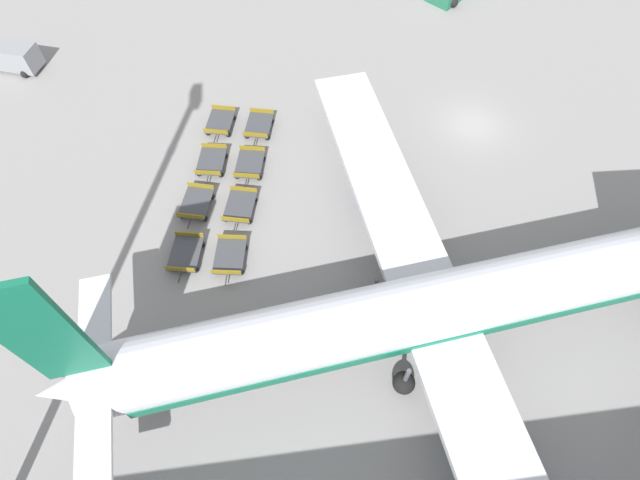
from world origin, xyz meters
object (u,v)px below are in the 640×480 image
object	(u,v)px
baggage_dolly_row_mid_a_col_a	(259,125)
baggage_dolly_row_near_col_b	(212,162)
baggage_dolly_row_near_col_c	(196,203)
baggage_dolly_row_mid_a_col_c	(240,207)
baggage_dolly_row_mid_a_col_d	(230,257)
baggage_dolly_row_near_col_a	(220,122)
baggage_dolly_row_mid_a_col_b	(250,164)
airplane	(452,304)
service_van	(7,55)
baggage_dolly_row_near_col_d	(186,254)

from	to	relation	value
baggage_dolly_row_mid_a_col_a	baggage_dolly_row_near_col_b	bearing A→B (deg)	-47.68
baggage_dolly_row_near_col_c	baggage_dolly_row_mid_a_col_c	distance (m)	2.86
baggage_dolly_row_mid_a_col_a	baggage_dolly_row_mid_a_col_d	world-z (taller)	same
baggage_dolly_row_near_col_a	baggage_dolly_row_mid_a_col_b	world-z (taller)	same
baggage_dolly_row_near_col_a	baggage_dolly_row_mid_a_col_d	distance (m)	11.64
baggage_dolly_row_near_col_a	baggage_dolly_row_mid_a_col_c	xyz separation A→B (m)	(7.93, 1.15, 0.00)
airplane	service_van	size ratio (longest dim) A/B	7.90
airplane	baggage_dolly_row_mid_a_col_b	size ratio (longest dim) A/B	12.15
baggage_dolly_row_near_col_d	baggage_dolly_row_mid_a_col_a	distance (m)	11.56
service_van	baggage_dolly_row_near_col_c	world-z (taller)	service_van
baggage_dolly_row_mid_a_col_a	baggage_dolly_row_mid_a_col_d	bearing A→B (deg)	-12.22
baggage_dolly_row_near_col_a	service_van	bearing A→B (deg)	-118.56
baggage_dolly_row_mid_a_col_c	airplane	bearing A→B (deg)	48.12
baggage_dolly_row_mid_a_col_a	baggage_dolly_row_near_col_c	bearing A→B (deg)	-33.71
baggage_dolly_row_near_col_b	baggage_dolly_row_mid_a_col_c	distance (m)	4.51
airplane	baggage_dolly_row_near_col_d	size ratio (longest dim) A/B	12.15
baggage_dolly_row_near_col_c	baggage_dolly_row_mid_a_col_a	xyz separation A→B (m)	(-6.62, 4.42, 0.00)
baggage_dolly_row_near_col_b	baggage_dolly_row_near_col_d	distance (m)	7.47
baggage_dolly_row_near_col_d	baggage_dolly_row_mid_a_col_a	bearing A→B (deg)	154.35
baggage_dolly_row_near_col_d	baggage_dolly_row_mid_a_col_b	world-z (taller)	same
baggage_dolly_row_near_col_b	baggage_dolly_row_near_col_c	bearing A→B (deg)	-15.81
baggage_dolly_row_mid_a_col_c	baggage_dolly_row_near_col_c	bearing A→B (deg)	-102.76
service_van	baggage_dolly_row_near_col_d	xyz separation A→B (m)	(20.10, 14.32, -0.65)
baggage_dolly_row_near_col_b	baggage_dolly_row_mid_a_col_a	bearing A→B (deg)	132.32
baggage_dolly_row_near_col_b	baggage_dolly_row_near_col_d	size ratio (longest dim) A/B	1.00
baggage_dolly_row_near_col_b	baggage_dolly_row_mid_a_col_c	bearing A→B (deg)	23.51
baggage_dolly_row_mid_a_col_d	baggage_dolly_row_near_col_b	bearing A→B (deg)	-172.34
baggage_dolly_row_mid_a_col_c	baggage_dolly_row_near_col_d	bearing A→B (deg)	-46.82
service_van	baggage_dolly_row_near_col_c	bearing A→B (deg)	42.43
baggage_dolly_row_mid_a_col_c	baggage_dolly_row_near_col_b	bearing A→B (deg)	-156.49
baggage_dolly_row_near_col_b	baggage_dolly_row_mid_a_col_b	xyz separation A→B (m)	(0.58, 2.58, 0.00)
service_van	baggage_dolly_row_near_col_a	world-z (taller)	service_van
baggage_dolly_row_near_col_b	airplane	bearing A→B (deg)	42.31
baggage_dolly_row_near_col_c	service_van	bearing A→B (deg)	-137.57
baggage_dolly_row_near_col_c	baggage_dolly_row_mid_a_col_a	world-z (taller)	same
baggage_dolly_row_mid_a_col_a	baggage_dolly_row_mid_a_col_c	xyz separation A→B (m)	(7.25, -1.63, 0.00)
airplane	baggage_dolly_row_near_col_c	bearing A→B (deg)	-127.17
baggage_dolly_row_near_col_d	baggage_dolly_row_mid_a_col_a	size ratio (longest dim) A/B	1.00
airplane	baggage_dolly_row_near_col_a	size ratio (longest dim) A/B	12.13
service_van	baggage_dolly_row_mid_a_col_b	distance (m)	22.82
airplane	baggage_dolly_row_near_col_b	world-z (taller)	airplane
baggage_dolly_row_near_col_a	baggage_dolly_row_mid_a_col_d	world-z (taller)	same
baggage_dolly_row_near_col_b	baggage_dolly_row_near_col_d	world-z (taller)	same
baggage_dolly_row_near_col_d	baggage_dolly_row_mid_a_col_d	size ratio (longest dim) A/B	1.00
baggage_dolly_row_mid_a_col_d	baggage_dolly_row_near_col_c	bearing A→B (deg)	-154.73
baggage_dolly_row_near_col_d	baggage_dolly_row_mid_a_col_b	size ratio (longest dim) A/B	1.00
baggage_dolly_row_mid_a_col_a	baggage_dolly_row_near_col_a	bearing A→B (deg)	-103.67
baggage_dolly_row_near_col_b	baggage_dolly_row_mid_a_col_d	size ratio (longest dim) A/B	1.00
baggage_dolly_row_near_col_d	baggage_dolly_row_mid_a_col_c	xyz separation A→B (m)	(-3.17, 3.38, 0.00)
baggage_dolly_row_mid_a_col_b	baggage_dolly_row_mid_a_col_c	world-z (taller)	same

